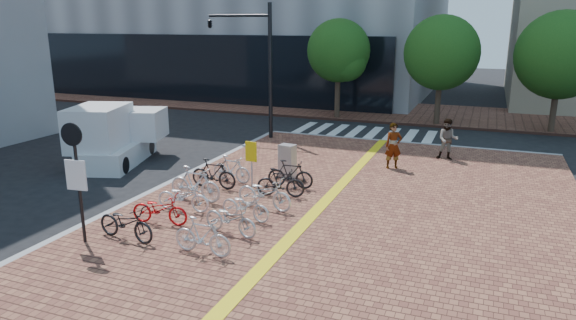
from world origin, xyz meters
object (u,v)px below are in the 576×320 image
at_px(pedestrian_b, 448,139).
at_px(bike_3, 195,184).
at_px(bike_9, 264,193).
at_px(box_truck, 116,136).
at_px(bike_0, 126,223).
at_px(bike_8, 245,206).
at_px(utility_box, 287,161).
at_px(bike_5, 231,169).
at_px(traffic_light_pole, 242,46).
at_px(yellow_sign, 251,156).
at_px(bike_1, 160,209).
at_px(notice_sign, 76,169).
at_px(bike_2, 183,197).
at_px(bike_10, 281,183).
at_px(bike_11, 290,174).
at_px(pedestrian_a, 393,146).
at_px(bike_7, 231,219).
at_px(bike_6, 202,236).
at_px(bike_4, 213,174).

bearing_deg(pedestrian_b, bike_3, -132.00).
bearing_deg(bike_9, box_truck, 77.58).
relative_size(bike_0, bike_8, 1.12).
bearing_deg(bike_9, utility_box, 17.70).
bearing_deg(bike_5, traffic_light_pole, 30.92).
distance_m(pedestrian_b, yellow_sign, 8.97).
height_order(bike_1, notice_sign, notice_sign).
bearing_deg(bike_2, bike_10, -48.91).
height_order(bike_11, notice_sign, notice_sign).
relative_size(bike_0, notice_sign, 0.57).
bearing_deg(bike_9, bike_8, -179.29).
bearing_deg(bike_10, bike_0, 142.53).
bearing_deg(traffic_light_pole, notice_sign, -81.78).
xyz_separation_m(bike_5, traffic_light_pole, (-3.17, 7.49, 4.08)).
xyz_separation_m(bike_8, bike_10, (0.18, 2.32, 0.06)).
xyz_separation_m(bike_2, utility_box, (1.72, 4.49, 0.18)).
xyz_separation_m(pedestrian_a, pedestrian_b, (1.91, 2.25, -0.04)).
relative_size(pedestrian_b, box_truck, 0.37).
bearing_deg(bike_11, yellow_sign, 101.31).
height_order(pedestrian_b, yellow_sign, pedestrian_b).
bearing_deg(bike_7, bike_9, 9.28).
bearing_deg(bike_11, bike_10, 178.33).
height_order(bike_2, box_truck, box_truck).
bearing_deg(bike_8, yellow_sign, 29.92).
relative_size(bike_3, bike_9, 0.99).
xyz_separation_m(bike_1, bike_6, (2.21, -1.34, 0.04)).
relative_size(bike_5, pedestrian_a, 0.88).
xyz_separation_m(bike_6, notice_sign, (-3.35, -0.51, 1.56)).
relative_size(bike_4, bike_5, 1.07).
xyz_separation_m(bike_4, yellow_sign, (1.18, 0.64, 0.62)).
distance_m(bike_1, traffic_light_pole, 12.97).
height_order(bike_2, bike_6, bike_6).
bearing_deg(bike_2, bike_8, -93.45).
distance_m(bike_10, traffic_light_pole, 10.79).
height_order(bike_9, pedestrian_a, pedestrian_a).
bearing_deg(pedestrian_a, traffic_light_pole, 130.99).
xyz_separation_m(bike_8, notice_sign, (-3.31, -3.07, 1.62)).
bearing_deg(notice_sign, bike_3, 75.45).
bearing_deg(utility_box, box_truck, -178.09).
relative_size(bike_3, bike_7, 1.11).
bearing_deg(bike_2, bike_7, -120.81).
distance_m(bike_0, bike_2, 2.46).
height_order(bike_4, pedestrian_b, pedestrian_b).
distance_m(bike_2, yellow_sign, 3.21).
xyz_separation_m(bike_10, box_truck, (-8.28, 1.88, 0.56)).
xyz_separation_m(bike_0, utility_box, (1.94, 6.94, 0.15)).
distance_m(bike_1, bike_9, 3.24).
height_order(notice_sign, traffic_light_pole, traffic_light_pole).
bearing_deg(bike_5, pedestrian_b, -40.61).
height_order(pedestrian_a, traffic_light_pole, traffic_light_pole).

